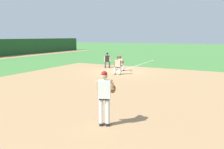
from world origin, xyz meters
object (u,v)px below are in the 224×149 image
baseball (112,91)px  pitcher (105,95)px  baserunner (118,65)px  first_baseman (120,63)px  umpire (107,59)px  first_base_bag (119,71)px

baseball → pitcher: size_ratio=0.04×
pitcher → baserunner: 9.99m
pitcher → baserunner: bearing=23.0°
baseball → pitcher: bearing=-156.2°
first_baseman → pitcher: bearing=-157.8°
baseball → umpire: umpire is taller
first_baseman → baserunner: baserunner is taller
baseball → first_baseman: (6.86, 2.68, 0.69)m
first_base_bag → baseball: size_ratio=5.14×
first_base_bag → first_baseman: 0.86m
first_baseman → baserunner: (-1.82, -0.61, 0.06)m
baserunner → umpire: bearing=39.5°
first_base_bag → baseball: first_base_bag is taller
baseball → baserunner: baserunner is taller
first_base_bag → umpire: umpire is taller
baserunner → umpire: size_ratio=1.00×
first_base_bag → baserunner: bearing=-159.3°
first_base_bag → umpire: (1.79, 2.06, 0.75)m
first_base_bag → first_baseman: first_baseman is taller
first_baseman → baserunner: size_ratio=0.92×
baserunner → pitcher: bearing=-157.0°
baserunner → umpire: 4.02m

